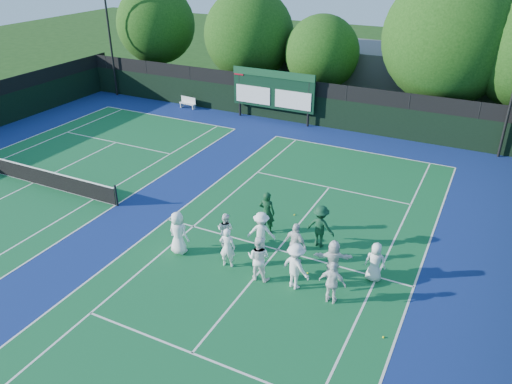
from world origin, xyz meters
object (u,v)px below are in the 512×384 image
at_px(bench, 188,102).
at_px(scoreboard, 273,90).
at_px(tennis_net, 32,174).
at_px(coach_left, 267,213).

bearing_deg(bench, scoreboard, 1.87).
bearing_deg(tennis_net, coach_left, 4.67).
bearing_deg(bench, tennis_net, -90.45).
height_order(scoreboard, tennis_net, scoreboard).
relative_size(tennis_net, coach_left, 5.83).
distance_m(bench, coach_left, 18.52).
distance_m(tennis_net, coach_left, 13.04).
bearing_deg(scoreboard, tennis_net, -115.60).
bearing_deg(tennis_net, scoreboard, 64.40).
relative_size(scoreboard, bench, 4.38).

